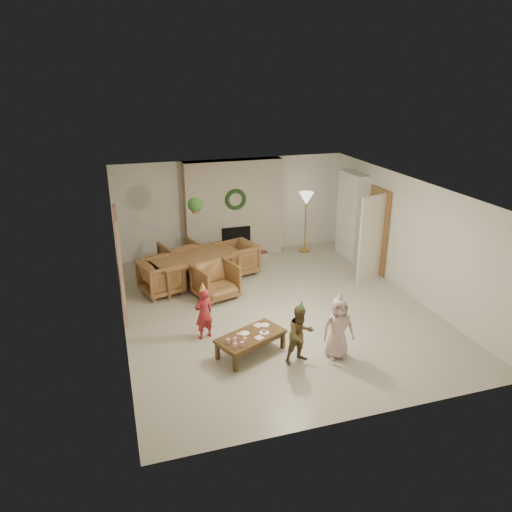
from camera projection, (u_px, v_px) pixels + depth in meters
name	position (u px, v px, depth m)	size (l,w,h in m)	color
floor	(276.00, 309.00, 9.94)	(7.00, 7.00, 0.00)	#B7B29E
ceiling	(278.00, 189.00, 9.04)	(7.00, 7.00, 0.00)	white
wall_back	(232.00, 207.00, 12.61)	(7.00, 7.00, 0.00)	silver
wall_front	(366.00, 341.00, 6.37)	(7.00, 7.00, 0.00)	silver
wall_left	(118.00, 269.00, 8.66)	(7.00, 7.00, 0.00)	silver
wall_right	(410.00, 237.00, 10.32)	(7.00, 7.00, 0.00)	silver
fireplace_mass	(234.00, 209.00, 12.43)	(2.50, 0.40, 2.50)	brown
fireplace_hearth	(238.00, 257.00, 12.54)	(1.60, 0.30, 0.12)	maroon
fireplace_firebox	(236.00, 241.00, 12.56)	(0.75, 0.12, 0.75)	black
fireplace_wreath	(236.00, 200.00, 12.12)	(0.54, 0.54, 0.10)	#163915
floor_lamp_base	(304.00, 250.00, 13.13)	(0.30, 0.30, 0.03)	gold
floor_lamp_post	(305.00, 224.00, 12.86)	(0.03, 0.03, 1.46)	gold
floor_lamp_shade	(306.00, 198.00, 12.61)	(0.39, 0.39, 0.32)	beige
bookshelf_carcass	(351.00, 216.00, 12.38)	(0.30, 1.00, 2.20)	white
bookshelf_shelf_a	(349.00, 240.00, 12.61)	(0.30, 0.92, 0.03)	white
bookshelf_shelf_b	(350.00, 225.00, 12.46)	(0.30, 0.92, 0.03)	white
bookshelf_shelf_c	(351.00, 210.00, 12.32)	(0.30, 0.92, 0.03)	white
bookshelf_shelf_d	(352.00, 195.00, 12.18)	(0.30, 0.92, 0.03)	white
books_row_lower	(351.00, 237.00, 12.42)	(0.20, 0.40, 0.24)	#AD2320
books_row_mid	(349.00, 219.00, 12.45)	(0.20, 0.44, 0.24)	#275F8F
books_row_upper	(353.00, 206.00, 12.18)	(0.20, 0.36, 0.22)	#B59326
door_frame	(378.00, 231.00, 11.46)	(0.05, 0.86, 2.04)	brown
door_leaf	(371.00, 238.00, 11.02)	(0.05, 0.80, 2.00)	beige
curtain_panel	(120.00, 265.00, 8.85)	(0.06, 1.20, 2.00)	beige
dining_table	(197.00, 270.00, 10.99)	(1.96, 1.09, 0.69)	brown
dining_chair_near	(216.00, 281.00, 10.32)	(0.81, 0.84, 0.76)	brown
dining_chair_far	(180.00, 257.00, 11.64)	(0.81, 0.84, 0.76)	brown
dining_chair_left	(161.00, 277.00, 10.52)	(0.81, 0.84, 0.76)	brown
dining_chair_right	(237.00, 259.00, 11.55)	(0.81, 0.84, 0.76)	brown
hanging_plant_cord	(195.00, 194.00, 10.14)	(0.01, 0.01, 0.70)	tan
hanging_plant_pot	(196.00, 210.00, 10.27)	(0.16, 0.16, 0.12)	brown
hanging_plant_foliage	(195.00, 205.00, 10.23)	(0.32, 0.32, 0.32)	#214E1A
coffee_table_top	(251.00, 336.00, 8.26)	(1.18, 0.59, 0.05)	#50371A
coffee_table_apron	(251.00, 340.00, 8.28)	(1.09, 0.50, 0.07)	#50371A
coffee_leg_fl	(235.00, 363.00, 7.83)	(0.06, 0.06, 0.31)	#50371A
coffee_leg_fr	(283.00, 340.00, 8.49)	(0.06, 0.06, 0.31)	#50371A
coffee_leg_bl	(217.00, 351.00, 8.16)	(0.06, 0.06, 0.31)	#50371A
coffee_leg_br	(264.00, 330.00, 8.82)	(0.06, 0.06, 0.31)	#50371A
cup_a	(235.00, 345.00, 7.86)	(0.06, 0.06, 0.08)	white
cup_b	(228.00, 341.00, 7.99)	(0.06, 0.06, 0.08)	white
cup_c	(242.00, 344.00, 7.89)	(0.06, 0.06, 0.08)	white
cup_d	(235.00, 340.00, 8.02)	(0.06, 0.06, 0.08)	white
cup_e	(245.00, 340.00, 8.02)	(0.06, 0.06, 0.08)	white
cup_f	(238.00, 336.00, 8.15)	(0.06, 0.06, 0.08)	white
plate_a	(245.00, 333.00, 8.30)	(0.16, 0.16, 0.01)	white
plate_b	(264.00, 332.00, 8.32)	(0.16, 0.16, 0.01)	white
plate_c	(265.00, 325.00, 8.56)	(0.16, 0.16, 0.01)	white
food_scoop	(264.00, 331.00, 8.31)	(0.06, 0.06, 0.06)	tan
napkin_left	(259.00, 338.00, 8.16)	(0.14, 0.14, 0.01)	#FFBBC4
napkin_right	(258.00, 325.00, 8.56)	(0.14, 0.14, 0.01)	#FFBBC4
child_red	(204.00, 314.00, 8.71)	(0.35, 0.23, 0.97)	maroon
party_hat_red	(203.00, 287.00, 8.52)	(0.13, 0.13, 0.18)	#D9E44C
child_plaid	(300.00, 335.00, 7.97)	(0.50, 0.39, 1.02)	brown
party_hat_plaid	(302.00, 305.00, 7.78)	(0.12, 0.12, 0.17)	#449F5B
child_pink	(338.00, 328.00, 8.11)	(0.53, 0.35, 1.09)	#CFA7A5
party_hat_pink	(341.00, 296.00, 7.90)	(0.14, 0.14, 0.20)	silver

